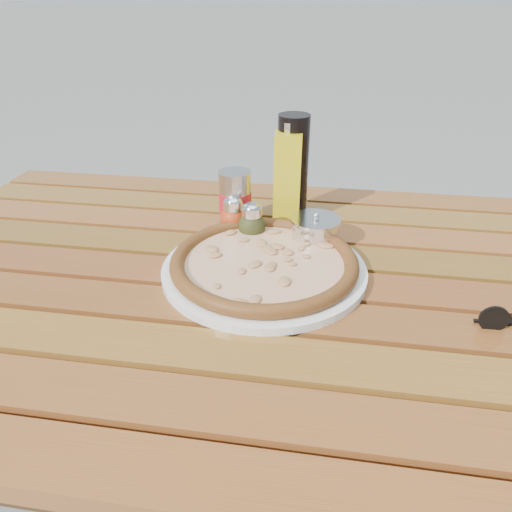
# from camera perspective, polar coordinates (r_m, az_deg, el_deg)

# --- Properties ---
(table) EXTENTS (1.40, 0.90, 0.75)m
(table) POSITION_cam_1_polar(r_m,az_deg,el_deg) (0.92, -0.20, -6.39)
(table) COLOR #33190B
(table) RESTS_ON ground
(plate) EXTENTS (0.44, 0.44, 0.01)m
(plate) POSITION_cam_1_polar(r_m,az_deg,el_deg) (0.88, 0.94, -1.58)
(plate) COLOR white
(plate) RESTS_ON table
(pizza) EXTENTS (0.43, 0.43, 0.03)m
(pizza) POSITION_cam_1_polar(r_m,az_deg,el_deg) (0.87, 0.94, -0.69)
(pizza) COLOR #FFDFB6
(pizza) RESTS_ON plate
(pepper_shaker) EXTENTS (0.07, 0.07, 0.08)m
(pepper_shaker) POSITION_cam_1_polar(r_m,az_deg,el_deg) (1.01, -2.59, 4.59)
(pepper_shaker) COLOR #C03E16
(pepper_shaker) RESTS_ON table
(oregano_shaker) EXTENTS (0.07, 0.07, 0.08)m
(oregano_shaker) POSITION_cam_1_polar(r_m,az_deg,el_deg) (0.98, -0.47, 3.82)
(oregano_shaker) COLOR #393E18
(oregano_shaker) RESTS_ON table
(dark_bottle) EXTENTS (0.08, 0.08, 0.22)m
(dark_bottle) POSITION_cam_1_polar(r_m,az_deg,el_deg) (1.07, 4.20, 10.07)
(dark_bottle) COLOR black
(dark_bottle) RESTS_ON table
(soda_can) EXTENTS (0.08, 0.08, 0.12)m
(soda_can) POSITION_cam_1_polar(r_m,az_deg,el_deg) (1.03, -2.39, 6.42)
(soda_can) COLOR silver
(soda_can) RESTS_ON table
(olive_oil_cruet) EXTENTS (0.06, 0.06, 0.21)m
(olive_oil_cruet) POSITION_cam_1_polar(r_m,az_deg,el_deg) (1.05, 3.60, 9.00)
(olive_oil_cruet) COLOR gold
(olive_oil_cruet) RESTS_ON table
(parmesan_tin) EXTENTS (0.10, 0.10, 0.07)m
(parmesan_tin) POSITION_cam_1_polar(r_m,az_deg,el_deg) (0.97, 6.75, 2.76)
(parmesan_tin) COLOR silver
(parmesan_tin) RESTS_ON table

